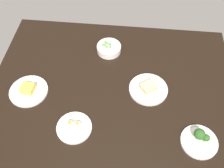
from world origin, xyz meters
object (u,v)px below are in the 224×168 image
at_px(bowl_peas, 109,48).
at_px(plate_broccoli, 200,140).
at_px(plate_eggs, 74,127).
at_px(plate_sandwich, 148,89).
at_px(plate_cheese, 29,90).

bearing_deg(bowl_peas, plate_broccoli, -48.41).
xyz_separation_m(plate_broccoli, plate_eggs, (-0.59, 0.01, -0.01)).
xyz_separation_m(bowl_peas, plate_eggs, (-0.11, -0.53, -0.01)).
xyz_separation_m(bowl_peas, plate_sandwich, (0.24, -0.27, -0.01)).
xyz_separation_m(plate_cheese, bowl_peas, (0.39, 0.34, 0.01)).
relative_size(plate_cheese, plate_sandwich, 0.99).
distance_m(bowl_peas, plate_sandwich, 0.36).
height_order(plate_broccoli, plate_eggs, plate_broccoli).
bearing_deg(plate_broccoli, plate_cheese, 167.20).
bearing_deg(plate_cheese, plate_sandwich, 6.84).
relative_size(plate_broccoli, plate_eggs, 1.01).
height_order(plate_sandwich, plate_eggs, same).
distance_m(plate_cheese, plate_sandwich, 0.64).
xyz_separation_m(plate_broccoli, plate_sandwich, (-0.24, 0.27, -0.01)).
height_order(plate_broccoli, plate_sandwich, plate_broccoli).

